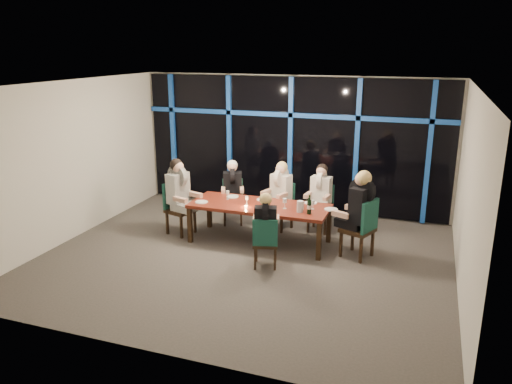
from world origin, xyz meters
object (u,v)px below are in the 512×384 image
chair_end_right (363,226)px  wine_bottle (309,207)px  chair_far_mid (282,203)px  diner_far_left (233,183)px  chair_end_left (177,205)px  water_pitcher (300,207)px  dining_table (260,208)px  diner_end_left (179,186)px  chair_near_mid (265,240)px  diner_end_right (359,201)px  chair_far_left (233,199)px  chair_far_right (321,205)px  diner_near_mid (266,219)px  diner_far_mid (280,186)px  diner_far_right (321,188)px

chair_end_right → wine_bottle: wine_bottle is taller
chair_far_mid → diner_far_left: size_ratio=1.06×
chair_end_left → water_pitcher: size_ratio=4.98×
dining_table → diner_end_left: bearing=-177.3°
chair_near_mid → diner_end_right: diner_end_right is taller
chair_far_left → water_pitcher: (1.72, -1.06, 0.34)m
chair_far_right → diner_near_mid: (-0.51, -2.01, 0.32)m
diner_far_mid → chair_far_left: bearing=-164.1°
chair_far_right → chair_end_right: size_ratio=0.87×
chair_near_mid → diner_end_right: bearing=-160.3°
chair_end_right → chair_far_right: bearing=-117.5°
chair_far_left → diner_far_left: diner_far_left is taller
diner_far_mid → diner_far_right: size_ratio=1.01×
dining_table → diner_far_left: 1.21m
diner_far_left → diner_end_left: size_ratio=0.89×
diner_end_left → wine_bottle: size_ratio=2.92×
chair_end_left → diner_far_right: bearing=-52.8°
chair_far_left → chair_near_mid: size_ratio=1.04×
diner_far_right → diner_near_mid: bearing=-98.2°
chair_far_left → diner_far_mid: (1.05, -0.05, 0.39)m
diner_near_mid → water_pitcher: 0.89m
diner_near_mid → water_pitcher: bearing=-130.9°
diner_far_mid → water_pitcher: diner_far_mid is taller
chair_far_mid → chair_end_left: size_ratio=0.92×
diner_far_left → water_pitcher: diner_far_left is taller
diner_far_left → diner_far_mid: bearing=-20.7°
dining_table → diner_near_mid: (0.44, -0.98, 0.17)m
chair_far_right → diner_near_mid: diner_near_mid is taller
dining_table → chair_far_left: size_ratio=2.83×
dining_table → diner_far_mid: size_ratio=2.81×
chair_far_mid → diner_far_mid: size_ratio=1.03×
chair_end_left → chair_end_right: bearing=-74.4°
diner_far_right → diner_near_mid: size_ratio=1.06×
chair_far_mid → diner_end_left: bearing=-132.5°
chair_near_mid → wine_bottle: (0.53, 0.84, 0.39)m
chair_far_mid → chair_far_left: bearing=-160.0°
diner_far_left → dining_table: bearing=-64.7°
diner_end_right → wine_bottle: (-0.85, -0.15, -0.14)m
dining_table → chair_far_left: chair_far_left is taller
dining_table → water_pitcher: water_pitcher is taller
chair_near_mid → diner_far_left: size_ratio=0.99×
chair_far_left → diner_near_mid: size_ratio=1.06×
chair_far_right → diner_near_mid: bearing=-97.9°
chair_far_left → chair_end_right: size_ratio=0.85×
chair_far_mid → diner_far_left: (-1.04, -0.10, 0.35)m
chair_far_mid → diner_end_left: size_ratio=0.95×
diner_far_left → wine_bottle: 2.13m
chair_far_left → chair_near_mid: 2.37m
chair_far_mid → chair_near_mid: size_ratio=1.07×
chair_near_mid → water_pitcher: 1.01m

